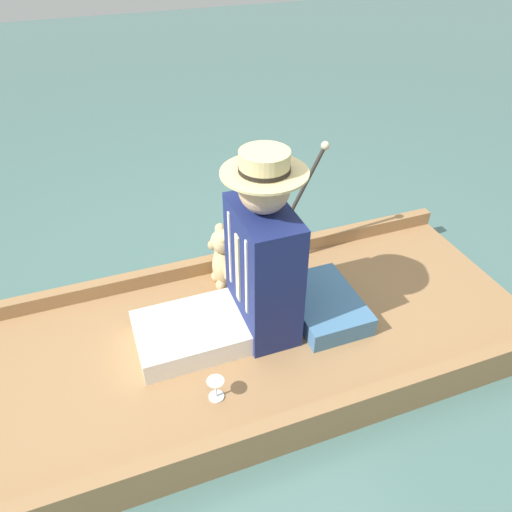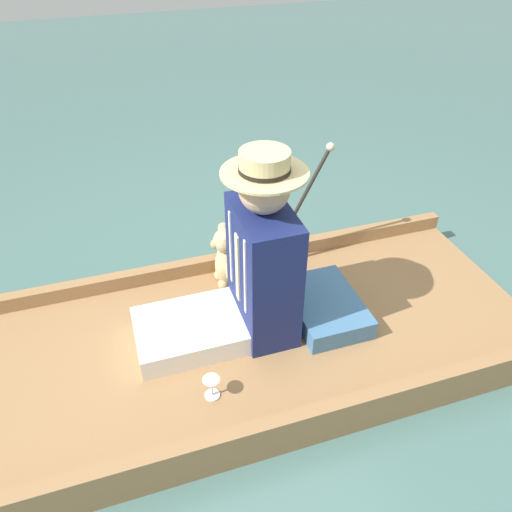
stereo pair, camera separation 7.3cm
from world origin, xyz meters
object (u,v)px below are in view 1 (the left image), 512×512
seated_person (248,272)px  teddy_bear (223,259)px  walking_cane (299,196)px  wine_glass (216,385)px

seated_person → teddy_bear: size_ratio=2.56×
seated_person → walking_cane: size_ratio=1.29×
wine_glass → teddy_bear: bearing=-20.1°
walking_cane → wine_glass: bearing=137.4°
wine_glass → walking_cane: 1.08m
seated_person → wine_glass: (-0.34, 0.26, -0.26)m
seated_person → wine_glass: bearing=145.1°
seated_person → walking_cane: bearing=-43.7°
seated_person → walking_cane: (0.41, -0.43, 0.07)m
wine_glass → walking_cane: walking_cane is taller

